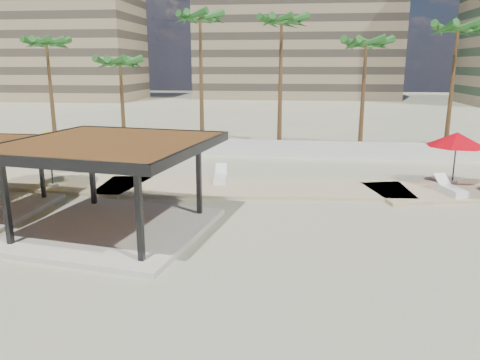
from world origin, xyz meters
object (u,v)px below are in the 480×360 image
object	(u,v)px
umbrella_c	(457,140)
lounger_c	(450,189)
lounger_b	(220,177)
pavilion_central	(111,178)

from	to	relation	value
umbrella_c	lounger_c	xyz separation A→B (m)	(-0.78, -2.12, -2.17)
lounger_b	pavilion_central	bearing A→B (deg)	154.07
pavilion_central	umbrella_c	distance (m)	17.86
umbrella_c	lounger_c	distance (m)	3.14
pavilion_central	lounger_c	bearing A→B (deg)	34.75
umbrella_c	lounger_b	size ratio (longest dim) A/B	1.86
umbrella_c	lounger_c	bearing A→B (deg)	-110.25
pavilion_central	umbrella_c	world-z (taller)	pavilion_central
lounger_b	umbrella_c	bearing A→B (deg)	-91.81
lounger_b	lounger_c	xyz separation A→B (m)	(11.73, -1.23, 0.00)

